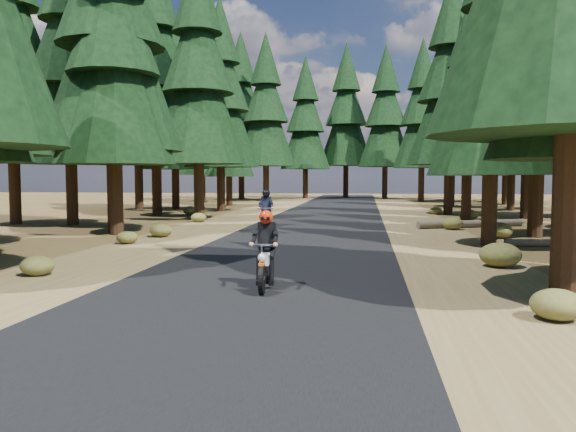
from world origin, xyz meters
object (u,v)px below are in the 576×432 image
object	(u,v)px
rider_follow	(266,219)
rider_lead	(265,263)
log_near	(471,224)
log_far	(575,243)

from	to	relation	value
rider_follow	rider_lead	bearing A→B (deg)	92.25
rider_lead	rider_follow	bearing A→B (deg)	-83.50
log_near	log_far	distance (m)	6.81
log_near	log_far	size ratio (longest dim) A/B	1.19
log_far	rider_lead	bearing A→B (deg)	-141.47
log_far	rider_lead	size ratio (longest dim) A/B	2.47
log_near	rider_lead	bearing A→B (deg)	-138.70
log_near	rider_lead	xyz separation A→B (m)	(-6.44, -14.40, 0.36)
log_near	rider_follow	distance (m)	9.20
rider_lead	log_far	bearing A→B (deg)	-140.60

